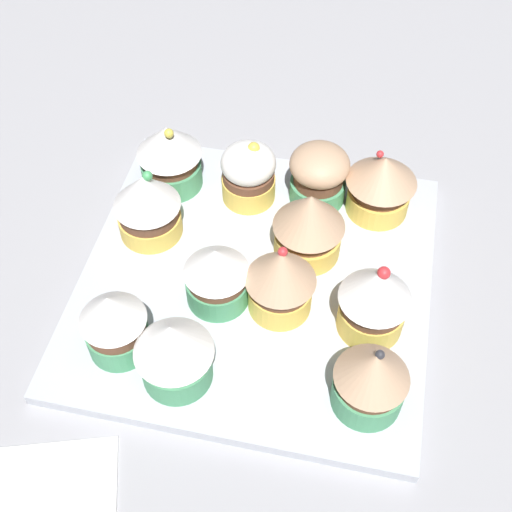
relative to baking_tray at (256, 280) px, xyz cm
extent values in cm
cube|color=#9E9EA3|center=(0.00, 0.00, -2.10)|extent=(180.00, 180.00, 3.00)
cube|color=silver|center=(0.00, 0.00, 0.00)|extent=(31.69, 31.69, 1.20)
cylinder|color=#4C9E6B|center=(-10.02, -10.84, 1.98)|extent=(6.09, 6.09, 2.75)
cylinder|color=brown|center=(-10.02, -10.84, 4.04)|extent=(5.51, 5.51, 1.38)
cone|color=white|center=(-10.02, -10.84, 6.35)|extent=(6.45, 6.45, 3.22)
sphere|color=#EAD64C|center=(-9.45, -10.40, 7.82)|extent=(0.92, 0.92, 0.92)
cylinder|color=#EFC651|center=(-3.30, -11.04, 1.71)|extent=(6.03, 6.03, 2.23)
cylinder|color=brown|center=(-3.30, -11.04, 3.59)|extent=(5.70, 5.70, 1.52)
cone|color=white|center=(-3.30, -11.04, 6.11)|extent=(6.31, 6.31, 3.52)
sphere|color=#4CB266|center=(-3.70, -10.70, 7.73)|extent=(0.96, 0.96, 0.96)
cylinder|color=#4C9E6B|center=(9.63, -9.72, 1.92)|extent=(5.27, 5.27, 2.63)
cylinder|color=brown|center=(9.63, -9.72, 4.00)|extent=(4.94, 4.94, 1.53)
cone|color=white|center=(9.63, -9.72, 6.24)|extent=(5.52, 5.52, 2.94)
cylinder|color=#EFC651|center=(-9.76, -2.83, 1.85)|extent=(5.33, 5.33, 2.51)
cylinder|color=brown|center=(-9.76, -2.83, 3.61)|extent=(5.10, 5.10, 1.00)
ellipsoid|color=white|center=(-9.76, -2.83, 5.19)|extent=(5.37, 5.37, 3.61)
sphere|color=#EAD64C|center=(-10.16, -2.38, 6.81)|extent=(1.19, 1.19, 1.19)
cylinder|color=#4C9E6B|center=(2.98, -2.83, 1.92)|extent=(5.61, 5.61, 2.63)
cylinder|color=brown|center=(2.98, -2.83, 3.82)|extent=(5.24, 5.24, 1.17)
cone|color=white|center=(2.98, -2.83, 5.81)|extent=(5.79, 5.79, 2.81)
cylinder|color=#4C9E6B|center=(11.27, -4.18, 1.98)|extent=(5.80, 5.80, 2.76)
cylinder|color=brown|center=(11.27, -4.18, 3.88)|extent=(5.11, 5.11, 1.04)
cone|color=white|center=(11.27, -4.18, 6.15)|extent=(6.43, 6.43, 3.50)
cylinder|color=#4C9E6B|center=(-10.96, 3.92, 1.78)|extent=(5.51, 5.51, 2.35)
cylinder|color=brown|center=(-10.96, 3.92, 3.57)|extent=(4.88, 4.88, 1.25)
ellipsoid|color=tan|center=(-10.96, 3.92, 5.23)|extent=(5.86, 5.86, 3.43)
cylinder|color=#EFC651|center=(-3.91, 4.06, 1.84)|extent=(6.18, 6.18, 2.47)
cylinder|color=brown|center=(-3.91, 4.06, 3.68)|extent=(5.55, 5.55, 1.22)
cone|color=tan|center=(-3.91, 4.06, 6.20)|extent=(6.62, 6.62, 3.81)
cylinder|color=#EFC651|center=(2.73, 2.71, 1.93)|extent=(5.58, 5.58, 2.66)
cylinder|color=brown|center=(2.73, 2.71, 3.85)|extent=(5.27, 5.27, 1.18)
cone|color=tan|center=(2.73, 2.71, 6.24)|extent=(6.13, 6.13, 3.60)
sphere|color=red|center=(2.48, 2.74, 7.92)|extent=(0.84, 0.84, 0.84)
cylinder|color=#EFC651|center=(-10.73, 9.95, 1.84)|extent=(6.09, 6.09, 2.47)
cylinder|color=brown|center=(-10.73, 9.95, 3.76)|extent=(5.50, 5.50, 1.38)
cone|color=tan|center=(-10.73, 9.95, 5.94)|extent=(6.80, 6.80, 2.97)
sphere|color=red|center=(-11.29, 9.35, 7.31)|extent=(0.70, 0.70, 0.70)
cylinder|color=#EFC651|center=(3.18, 10.70, 1.97)|extent=(5.66, 5.66, 2.74)
cylinder|color=brown|center=(3.18, 10.70, 4.06)|extent=(5.37, 5.37, 1.44)
cone|color=white|center=(3.18, 10.70, 6.49)|extent=(6.15, 6.15, 3.41)
sphere|color=red|center=(3.01, 10.92, 8.03)|extent=(1.07, 1.07, 1.07)
cylinder|color=#4C9E6B|center=(10.32, 11.20, 1.97)|extent=(5.70, 5.70, 2.74)
cylinder|color=brown|center=(10.32, 11.20, 3.90)|extent=(5.23, 5.23, 1.11)
cone|color=tan|center=(10.32, 11.20, 6.00)|extent=(5.89, 5.89, 3.08)
sphere|color=#333338|center=(10.07, 11.38, 7.43)|extent=(0.73, 0.73, 0.73)
camera|label=1|loc=(36.36, 7.74, 50.45)|focal=47.47mm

